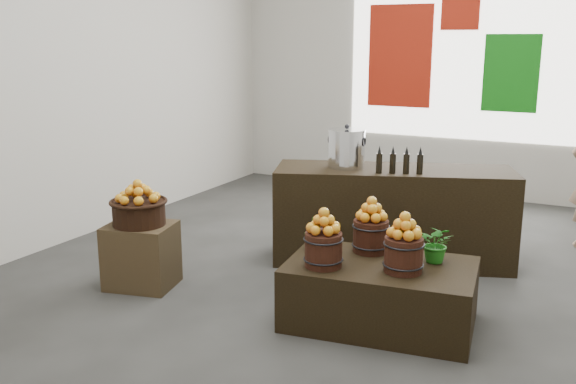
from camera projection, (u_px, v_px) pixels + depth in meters
The scene contains 21 objects.
ground at pixel (343, 269), 6.11m from camera, with size 7.00×7.00×0.00m, color #3C3D3A.
back_wall at pixel (444, 49), 8.68m from camera, with size 6.00×0.04×4.00m, color #B1AEA4.
back_opening at pixel (466, 49), 8.53m from camera, with size 3.20×0.02×2.40m, color white.
deco_red_left at pixel (400, 56), 8.94m from camera, with size 0.90×0.04×1.40m, color #9B1C0B.
deco_green_right at pixel (511, 73), 8.32m from camera, with size 0.70×0.04×1.00m, color #106811.
deco_red_upper at pixel (460, 10), 8.45m from camera, with size 0.50×0.04×0.50m, color #9B1C0B.
crate at pixel (141, 255), 5.64m from camera, with size 0.57×0.46×0.57m, color #4B3823.
wicker_basket at pixel (139, 213), 5.55m from camera, with size 0.45×0.45×0.21m, color black.
apples_in_basket at pixel (138, 191), 5.50m from camera, with size 0.35×0.35×0.19m, color #B0050F, non-canonical shape.
display_table at pixel (380, 294), 4.90m from camera, with size 1.40×0.86×0.48m, color black.
apple_bucket_front_left at pixel (323, 250), 4.76m from camera, with size 0.28×0.28×0.26m, color #35160E.
apples_in_bucket_front_left at pixel (324, 221), 4.71m from camera, with size 0.21×0.21×0.19m, color #B0050F, non-canonical shape.
apple_bucket_front_right at pixel (403, 255), 4.65m from camera, with size 0.28×0.28×0.26m, color #35160E.
apples_in_bucket_front_right at pixel (405, 225), 4.60m from camera, with size 0.21×0.21×0.19m, color #B0050F, non-canonical shape.
apple_bucket_rear at pixel (371, 236), 5.09m from camera, with size 0.28×0.28×0.26m, color #35160E.
apples_in_bucket_rear at pixel (372, 209), 5.04m from camera, with size 0.21×0.21×0.19m, color #B0050F, non-canonical shape.
herb_garnish_right at pixel (437, 243), 4.84m from camera, with size 0.27×0.23×0.30m, color #196715.
herb_garnish_left at pixel (315, 231), 5.18m from camera, with size 0.16×0.13×0.29m, color #196715.
counter at pixel (393, 215), 6.25m from camera, with size 2.27×0.72×0.93m, color black.
stock_pot_left at pixel (347, 150), 6.15m from camera, with size 0.35×0.35×0.35m, color silver.
oil_cruets at pixel (396, 160), 5.89m from camera, with size 0.33×0.06×0.26m, color black, non-canonical shape.
Camera 1 is at (2.15, -5.38, 2.14)m, focal length 40.00 mm.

